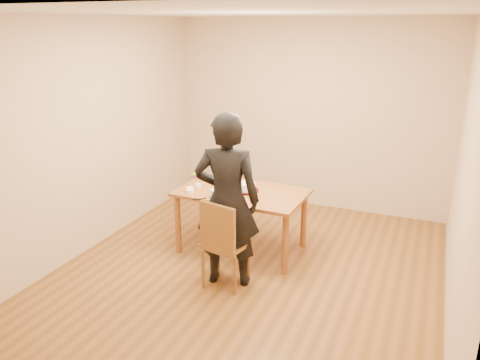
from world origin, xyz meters
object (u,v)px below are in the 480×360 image
at_px(dining_chair, 226,244).
at_px(cake, 246,187).
at_px(person, 227,201).
at_px(cake_plate, 246,190).
at_px(dining_table, 242,193).

bearing_deg(dining_chair, cake, 110.14).
bearing_deg(person, cake, -96.74).
distance_m(cake_plate, person, 0.76).
bearing_deg(dining_table, cake, 16.52).
bearing_deg(dining_table, dining_chair, -76.95).
relative_size(cake_plate, person, 0.16).
bearing_deg(person, dining_chair, 75.71).
xyz_separation_m(dining_chair, cake_plate, (-0.10, 0.79, 0.31)).
relative_size(cake, person, 0.12).
height_order(dining_table, cake_plate, cake_plate).
xyz_separation_m(dining_table, cake_plate, (0.05, 0.01, 0.03)).
height_order(dining_chair, person, person).
distance_m(dining_chair, cake_plate, 0.85).
relative_size(dining_table, person, 0.81).
bearing_deg(cake_plate, dining_chair, -82.87).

